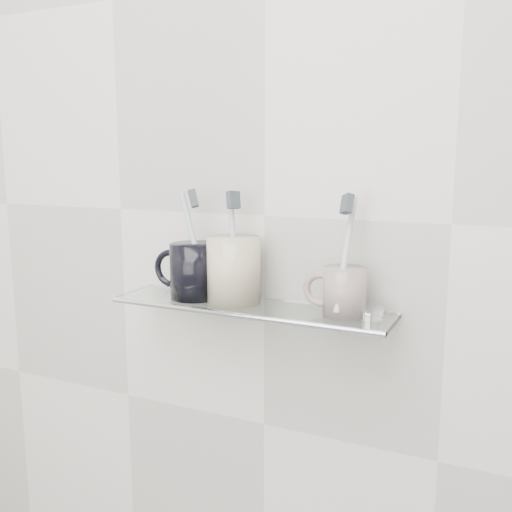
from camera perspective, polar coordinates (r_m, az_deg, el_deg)
The scene contains 18 objects.
wall_back at distance 1.02m, azimuth 0.85°, elevation 4.05°, with size 2.50×2.50×0.00m, color silver.
shelf_glass at distance 1.00m, azimuth -0.64°, elevation -5.13°, with size 0.50×0.12×0.01m, color silver.
shelf_rail at distance 0.95m, azimuth -2.13°, elevation -5.92°, with size 0.01×0.01×0.50m, color silver.
bracket_left at distance 1.14m, azimuth -9.17°, elevation -3.89°, with size 0.02×0.02×0.03m, color silver.
bracket_right at distance 0.97m, azimuth 11.85°, elevation -6.35°, with size 0.02×0.02×0.03m, color silver.
mug_left at distance 1.04m, azimuth -6.15°, elevation -1.48°, with size 0.09×0.09×0.10m, color black.
mug_left_handle at distance 1.07m, azimuth -8.47°, elevation -1.25°, with size 0.07×0.07×0.01m, color black.
toothbrush_left at distance 1.03m, azimuth -6.20°, elevation 1.30°, with size 0.01×0.01×0.19m, color #ADBDD0.
bristles_left at distance 1.02m, azimuth -6.28°, elevation 5.74°, with size 0.01×0.02×0.03m, color #353D42.
mug_center at distance 1.00m, azimuth -2.23°, elevation -1.40°, with size 0.09×0.09×0.12m, color beige.
mug_center_handle at distance 1.03m, azimuth -4.87°, elevation -1.15°, with size 0.08×0.08×0.01m, color beige.
toothbrush_center at distance 0.99m, azimuth -2.25°, elevation 1.02°, with size 0.01×0.01×0.19m, color #9F9EBB.
bristles_center at distance 0.98m, azimuth -2.28°, elevation 5.63°, with size 0.01×0.02×0.03m, color #353D42.
mug_right at distance 0.93m, azimuth 8.85°, elevation -3.54°, with size 0.07×0.07×0.08m, color silver.
mug_right_handle at distance 0.94m, azimuth 6.45°, elevation -3.31°, with size 0.06×0.06×0.01m, color silver.
toothbrush_right at distance 0.92m, azimuth 8.96°, elevation 0.19°, with size 0.01×0.01×0.19m, color silver.
bristles_right at distance 0.91m, azimuth 9.09°, elevation 5.16°, with size 0.01×0.02×0.03m, color #353D42.
chrome_cap at distance 0.93m, azimuth 11.39°, elevation -5.64°, with size 0.04×0.04×0.02m, color silver.
Camera 1 is at (0.42, 0.17, 1.35)m, focal length 40.00 mm.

